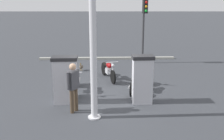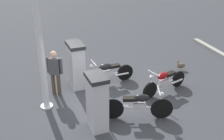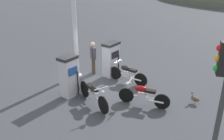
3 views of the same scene
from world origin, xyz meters
name	(u,v)px [view 2 (image 2 of 3)]	position (x,y,z in m)	size (l,w,h in m)	color
ground_plane	(101,101)	(0.00, 0.00, 0.00)	(120.00, 120.00, 0.00)	#383A3F
fuel_pump_near	(97,102)	(-0.52, -1.34, 0.86)	(0.57, 0.77, 1.70)	silver
fuel_pump_far	(76,65)	(-0.52, 1.34, 0.84)	(0.58, 0.90, 1.66)	silver
motorcycle_near_pump	(138,104)	(0.78, -1.28, 0.49)	(2.07, 0.87, 0.98)	black
motorcycle_far_pump	(108,72)	(0.59, 1.14, 0.46)	(1.98, 0.56, 0.95)	black
motorcycle_extra	(164,81)	(2.25, -0.13, 0.45)	(1.91, 0.79, 0.94)	black
attendant_person	(55,70)	(-1.33, 0.95, 0.93)	(0.53, 0.38, 1.62)	#473828
wandering_duck	(181,65)	(3.74, 1.27, 0.21)	(0.43, 0.21, 0.43)	brown
canopy_support_pole	(40,40)	(-1.78, 0.27, 2.30)	(0.40, 0.40, 4.76)	silver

